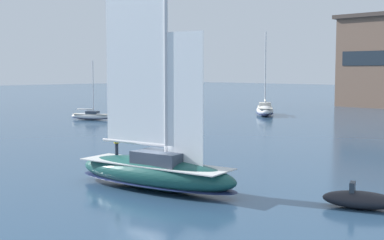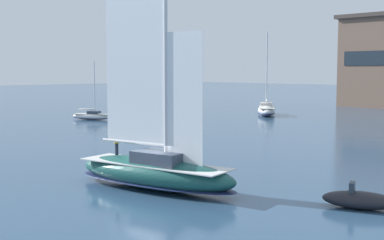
% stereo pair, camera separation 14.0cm
% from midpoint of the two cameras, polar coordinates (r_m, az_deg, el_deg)
% --- Properties ---
extents(ground_plane, '(400.00, 400.00, 0.00)m').
position_cam_midpoint_polar(ground_plane, '(30.32, -4.15, -7.32)').
color(ground_plane, '#2D4C6B').
extents(sailboat_main, '(10.97, 4.78, 14.59)m').
position_cam_midpoint_polar(sailboat_main, '(30.08, -4.14, -5.20)').
color(sailboat_main, '#194C47').
rests_on(sailboat_main, ground).
extents(sailboat_moored_mid_channel, '(7.48, 8.59, 12.30)m').
position_cam_midpoint_polar(sailboat_moored_mid_channel, '(79.70, 7.74, 1.11)').
color(sailboat_moored_mid_channel, silver).
rests_on(sailboat_moored_mid_channel, ground).
extents(sailboat_moored_far_slip, '(5.78, 4.07, 7.85)m').
position_cam_midpoint_polar(sailboat_moored_far_slip, '(72.75, -10.81, 0.43)').
color(sailboat_moored_far_slip, silver).
rests_on(sailboat_moored_far_slip, ground).
extents(motor_tender, '(3.80, 2.65, 1.35)m').
position_cam_midpoint_polar(motor_tender, '(27.14, 17.34, -8.11)').
color(motor_tender, black).
rests_on(motor_tender, ground).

